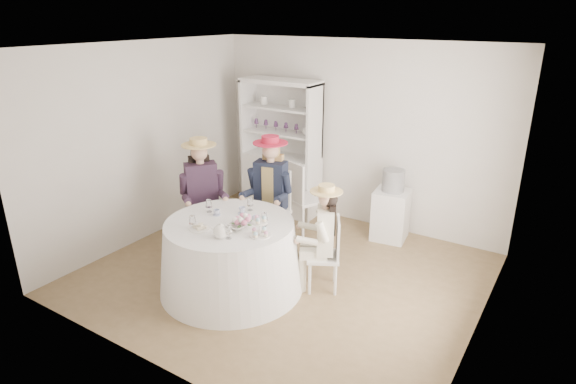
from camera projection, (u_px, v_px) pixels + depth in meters
The scene contains 23 objects.
ground at pixel (284, 274), 5.94m from camera, with size 4.50×4.50×0.00m, color brown.
ceiling at pixel (283, 46), 4.99m from camera, with size 4.50×4.50×0.00m, color white.
wall_back at pixel (357, 135), 7.05m from camera, with size 4.50×4.50×0.00m, color silver.
wall_front at pixel (149, 234), 3.89m from camera, with size 4.50×4.50×0.00m, color silver.
wall_left at pixel (146, 143), 6.60m from camera, with size 4.50×4.50×0.00m, color silver.
wall_right at pixel (492, 211), 4.34m from camera, with size 4.50×4.50×0.00m, color silver.
tea_table at pixel (231, 256), 5.51m from camera, with size 1.65×1.65×0.83m.
hutch at pixel (282, 166), 7.62m from camera, with size 1.43×0.95×2.10m.
side_table at pixel (391, 215), 6.77m from camera, with size 0.46×0.46×0.72m, color silver.
hatbox at pixel (393, 181), 6.59m from camera, with size 0.30×0.30×0.30m, color black.
guest_left at pixel (202, 190), 6.23m from camera, with size 0.67×0.64×1.56m.
guest_mid at pixel (270, 188), 6.25m from camera, with size 0.59×0.63×1.58m.
guest_right at pixel (323, 232), 5.39m from camera, with size 0.55×0.50×1.28m.
spare_chair at pixel (301, 195), 6.86m from camera, with size 0.59×0.59×1.08m.
teacup_a at pixel (217, 213), 5.54m from camera, with size 0.08×0.08×0.06m, color white.
teacup_b at pixel (242, 211), 5.58m from camera, with size 0.08×0.08×0.07m, color white.
teacup_c at pixel (256, 220), 5.34m from camera, with size 0.09×0.09×0.07m, color white.
flower_bowl at pixel (237, 227), 5.18m from camera, with size 0.19×0.19×0.05m, color white.
flower_arrangement at pixel (242, 220), 5.22m from camera, with size 0.17×0.17×0.06m.
table_teapot at pixel (221, 231), 4.97m from camera, with size 0.22×0.16×0.17m.
sandwich_plate at pixel (200, 228), 5.19m from camera, with size 0.23×0.23×0.05m.
cupcake_stand at pixel (260, 229), 5.01m from camera, with size 0.23×0.23×0.21m.
stemware_set at pixel (229, 216), 5.34m from camera, with size 0.85×0.82×0.15m.
Camera 1 is at (2.84, -4.37, 3.03)m, focal length 30.00 mm.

